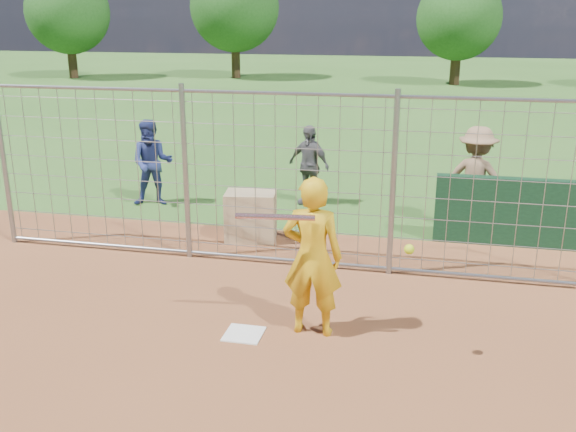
% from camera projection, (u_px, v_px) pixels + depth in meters
% --- Properties ---
extents(ground, '(100.00, 100.00, 0.00)m').
position_uv_depth(ground, '(249.00, 327.00, 7.57)').
color(ground, '#2D591E').
rests_on(ground, ground).
extents(home_plate, '(0.43, 0.43, 0.02)m').
position_uv_depth(home_plate, '(244.00, 334.00, 7.38)').
color(home_plate, silver).
rests_on(home_plate, ground).
extents(dugout_wall, '(2.60, 0.20, 1.10)m').
position_uv_depth(dugout_wall, '(519.00, 213.00, 10.05)').
color(dugout_wall, '#11381E').
rests_on(dugout_wall, ground).
extents(batter, '(0.68, 0.45, 1.86)m').
position_uv_depth(batter, '(312.00, 257.00, 7.18)').
color(batter, gold).
rests_on(batter, ground).
extents(bystander_a, '(0.94, 0.82, 1.64)m').
position_uv_depth(bystander_a, '(152.00, 163.00, 12.16)').
color(bystander_a, navy).
rests_on(bystander_a, ground).
extents(bystander_b, '(0.98, 0.73, 1.54)m').
position_uv_depth(bystander_b, '(309.00, 165.00, 12.22)').
color(bystander_b, '#535358').
rests_on(bystander_b, ground).
extents(bystander_c, '(1.26, 0.91, 1.77)m').
position_uv_depth(bystander_c, '(476.00, 179.00, 10.76)').
color(bystander_c, '#8F6C4E').
rests_on(bystander_c, ground).
extents(equipment_bin, '(0.87, 0.66, 0.80)m').
position_uv_depth(equipment_bin, '(251.00, 216.00, 10.37)').
color(equipment_bin, tan).
rests_on(equipment_bin, ground).
extents(equipment_in_play, '(1.92, 0.34, 0.26)m').
position_uv_depth(equipment_in_play, '(306.00, 224.00, 6.75)').
color(equipment_in_play, silver).
rests_on(equipment_in_play, ground).
extents(backstop_fence, '(9.08, 0.08, 2.60)m').
position_uv_depth(backstop_fence, '(286.00, 182.00, 9.05)').
color(backstop_fence, gray).
rests_on(backstop_fence, ground).
extents(tree_line, '(44.66, 6.72, 6.48)m').
position_uv_depth(tree_line, '(462.00, 9.00, 31.96)').
color(tree_line, '#3F2B19').
rests_on(tree_line, ground).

